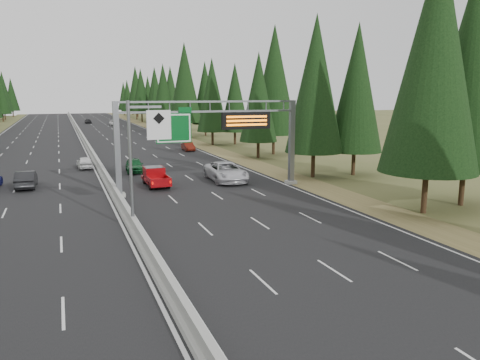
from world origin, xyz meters
name	(u,v)px	position (x,y,z in m)	size (l,w,h in m)	color
road	(85,144)	(0.00, 80.00, 0.04)	(32.00, 260.00, 0.08)	black
shoulder_right	(187,140)	(17.80, 80.00, 0.03)	(3.60, 260.00, 0.06)	olive
median_barrier	(85,141)	(0.00, 80.00, 0.41)	(0.70, 260.00, 0.85)	gray
sign_gantry	(218,131)	(8.92, 34.88, 5.27)	(16.75, 0.98, 7.80)	slate
hov_sign_pole	(140,156)	(0.58, 24.97, 4.72)	(2.80, 0.50, 8.00)	slate
tree_row_right	(242,88)	(21.96, 62.63, 9.34)	(11.84, 241.08, 18.82)	black
silver_minivan	(226,172)	(10.91, 38.45, 1.00)	(3.06, 6.64, 1.85)	silver
red_pickup	(155,175)	(4.05, 38.81, 1.02)	(1.85, 5.19, 1.69)	black
car_ahead_green	(134,165)	(3.40, 47.06, 0.83)	(1.77, 4.41, 1.50)	#125025
car_ahead_dkred	(188,146)	(13.80, 63.70, 0.72)	(1.36, 3.89, 1.28)	#5A160C
car_ahead_dkgrey	(157,133)	(13.97, 87.80, 0.84)	(2.14, 5.27, 1.53)	black
car_ahead_white	(114,122)	(9.83, 125.86, 0.84)	(2.51, 5.45, 1.51)	silver
car_ahead_far	(88,121)	(3.79, 136.96, 0.74)	(1.56, 3.89, 1.32)	black
car_onc_near	(26,179)	(-7.05, 41.90, 0.85)	(1.63, 4.68, 1.54)	black
car_onc_white	(85,162)	(-1.50, 51.73, 0.76)	(1.60, 3.98, 1.35)	white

